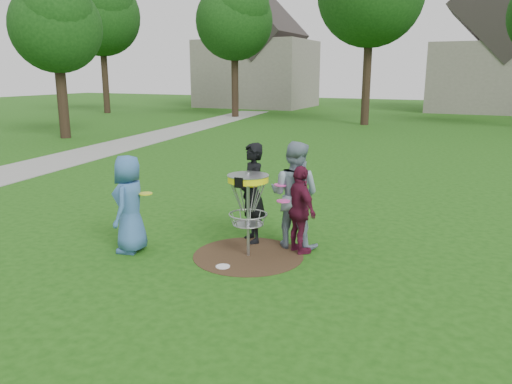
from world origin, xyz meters
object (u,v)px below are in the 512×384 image
at_px(player_black, 252,193).
at_px(player_maroon, 300,210).
at_px(player_blue, 130,204).
at_px(player_grey, 294,195).
at_px(disc_golf_basket, 248,195).

relative_size(player_black, player_maroon, 1.20).
distance_m(player_blue, player_grey, 2.73).
distance_m(player_blue, disc_golf_basket, 1.97).
distance_m(player_black, disc_golf_basket, 0.74).
xyz_separation_m(player_blue, player_grey, (2.37, 1.35, 0.10)).
height_order(player_blue, player_black, player_black).
bearing_deg(player_maroon, player_black, 27.86).
xyz_separation_m(player_blue, disc_golf_basket, (1.86, 0.60, 0.21)).
height_order(player_black, disc_golf_basket, player_black).
relative_size(player_black, disc_golf_basket, 1.27).
relative_size(player_blue, disc_golf_basket, 1.17).
relative_size(player_black, player_grey, 0.96).
relative_size(player_maroon, disc_golf_basket, 1.05).
relative_size(player_blue, player_maroon, 1.11).
xyz_separation_m(player_maroon, disc_golf_basket, (-0.70, -0.49, 0.29)).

